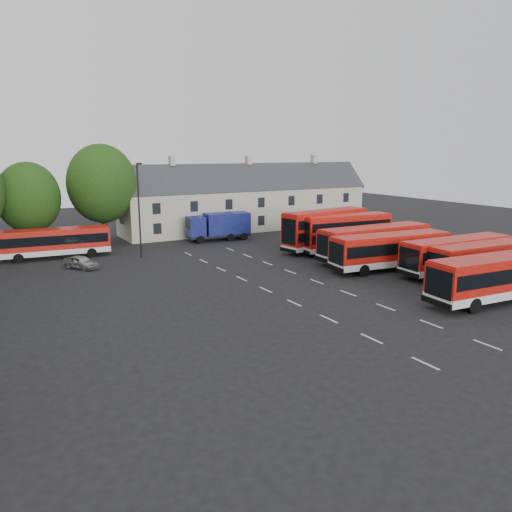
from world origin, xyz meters
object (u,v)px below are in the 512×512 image
object	(u,v)px
bus_dd_south	(346,231)
silver_car	(81,262)
bus_row_a	(500,274)
box_truck	(219,225)
lamppost	(139,208)

from	to	relation	value
bus_dd_south	silver_car	xyz separation A→B (m)	(-25.99, 6.55, -1.73)
bus_row_a	box_truck	size ratio (longest dim) A/B	1.55
box_truck	silver_car	bearing A→B (deg)	-152.31
box_truck	silver_car	xyz separation A→B (m)	(-17.59, -6.98, -1.26)
bus_row_a	silver_car	bearing A→B (deg)	137.68
bus_row_a	lamppost	bearing A→B (deg)	127.31
bus_row_a	box_truck	distance (m)	33.39
lamppost	bus_dd_south	bearing A→B (deg)	-23.37
lamppost	bus_row_a	bearing A→B (deg)	-57.15
box_truck	bus_row_a	bearing A→B (deg)	-72.55
bus_dd_south	lamppost	world-z (taller)	lamppost
bus_row_a	bus_dd_south	world-z (taller)	bus_dd_south
bus_dd_south	silver_car	size ratio (longest dim) A/B	2.85
box_truck	silver_car	size ratio (longest dim) A/B	2.18
bus_dd_south	box_truck	size ratio (longest dim) A/B	1.31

